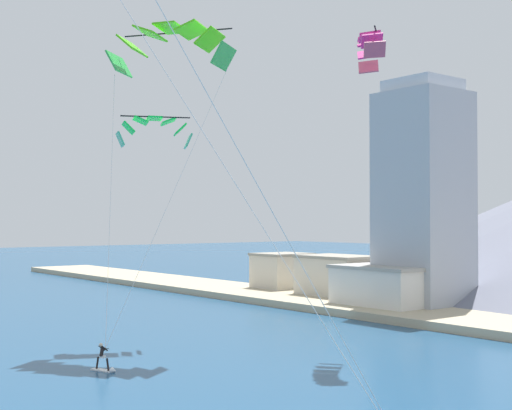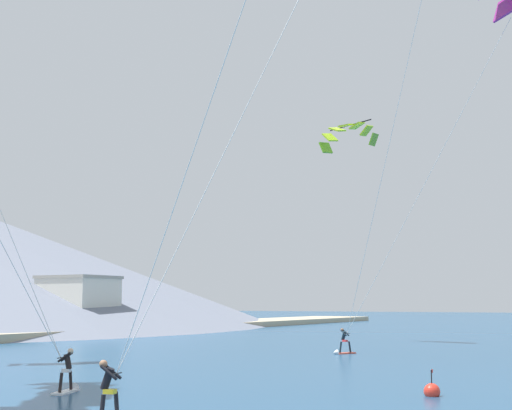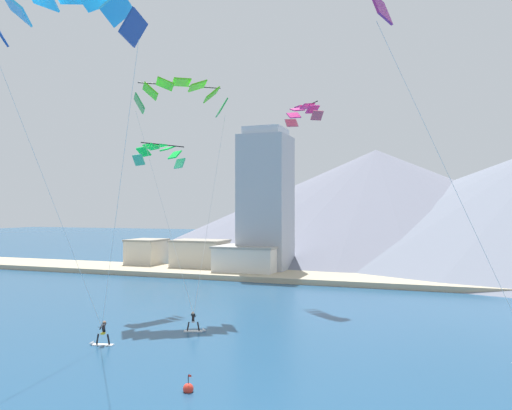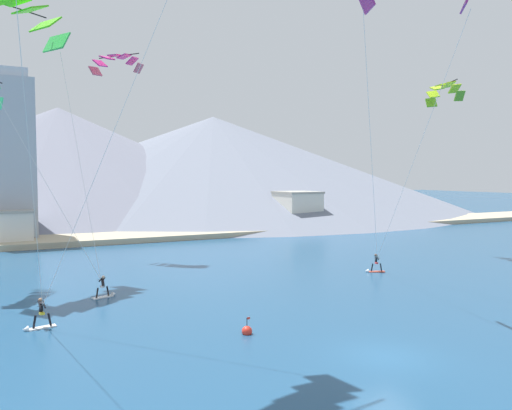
% 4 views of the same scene
% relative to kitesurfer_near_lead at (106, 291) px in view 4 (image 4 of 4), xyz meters
% --- Properties ---
extents(ground_plane, '(400.00, 400.00, 0.00)m').
position_rel_kitesurfer_near_lead_xyz_m(ground_plane, '(9.62, -17.52, -0.44)').
color(ground_plane, navy).
extents(kitesurfer_near_lead, '(1.78, 0.94, 1.64)m').
position_rel_kitesurfer_near_lead_xyz_m(kitesurfer_near_lead, '(0.00, 0.00, 0.00)').
color(kitesurfer_near_lead, white).
rests_on(kitesurfer_near_lead, ground).
extents(kitesurfer_near_trail, '(1.76, 1.05, 1.64)m').
position_rel_kitesurfer_near_lead_xyz_m(kitesurfer_near_trail, '(22.51, -1.13, 0.01)').
color(kitesurfer_near_trail, '#E54C33').
rests_on(kitesurfer_near_trail, ground).
extents(kitesurfer_mid_center, '(1.79, 0.77, 1.73)m').
position_rel_kitesurfer_near_lead_xyz_m(kitesurfer_mid_center, '(-4.58, -5.70, 0.07)').
color(kitesurfer_mid_center, white).
rests_on(kitesurfer_mid_center, ground).
extents(parafoil_kite_near_lead, '(9.28, 10.67, 20.46)m').
position_rel_kitesurfer_near_lead_xyz_m(parafoil_kite_near_lead, '(-5.25, 7.33, 20.07)').
color(parafoil_kite_near_lead, green).
extents(parafoil_kite_distant_high_outer, '(2.35, 5.42, 2.25)m').
position_rel_kitesurfer_near_lead_xyz_m(parafoil_kite_distant_high_outer, '(35.11, 3.31, 16.78)').
color(parafoil_kite_distant_high_outer, '#55941E').
extents(parafoil_kite_distant_mid_solo, '(5.04, 4.80, 2.06)m').
position_rel_kitesurfer_near_lead_xyz_m(parafoil_kite_distant_mid_solo, '(4.21, 16.94, 19.45)').
color(parafoil_kite_distant_mid_solo, '#BA475F').
extents(race_marker_buoy, '(0.56, 0.56, 1.02)m').
position_rel_kitesurfer_near_lead_xyz_m(race_marker_buoy, '(5.32, -11.60, -0.28)').
color(race_marker_buoy, red).
rests_on(race_marker_buoy, ground).
extents(shoreline_strip, '(180.00, 10.00, 0.70)m').
position_rel_kitesurfer_near_lead_xyz_m(shoreline_strip, '(9.62, 31.09, -0.09)').
color(shoreline_strip, tan).
rests_on(shoreline_strip, ground).
extents(shore_building_quay_east, '(6.02, 6.83, 5.86)m').
position_rel_kitesurfer_near_lead_xyz_m(shore_building_quay_east, '(35.41, 33.20, 2.50)').
color(shore_building_quay_east, silver).
rests_on(shore_building_quay_east, ground).
extents(highrise_tower, '(7.00, 7.00, 21.57)m').
position_rel_kitesurfer_near_lead_xyz_m(highrise_tower, '(-6.17, 35.41, 10.14)').
color(highrise_tower, '#A8ADB7').
rests_on(highrise_tower, ground).
extents(mountain_peak_west_ridge, '(125.35, 125.35, 23.36)m').
position_rel_kitesurfer_near_lead_xyz_m(mountain_peak_west_ridge, '(41.38, 84.80, 11.25)').
color(mountain_peak_west_ridge, slate).
rests_on(mountain_peak_west_ridge, ground).
extents(mountain_peak_central_summit, '(107.42, 107.42, 23.71)m').
position_rel_kitesurfer_near_lead_xyz_m(mountain_peak_central_summit, '(4.44, 86.46, 11.42)').
color(mountain_peak_central_summit, slate).
rests_on(mountain_peak_central_summit, ground).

